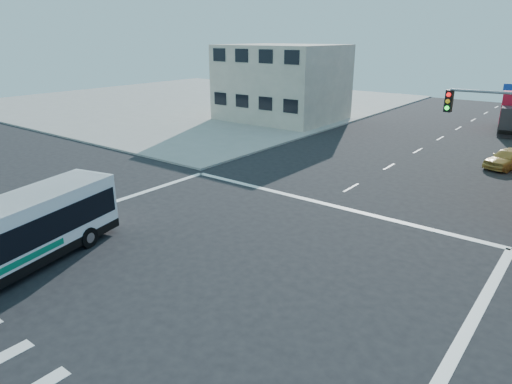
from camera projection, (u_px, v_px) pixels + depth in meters
The scene contains 4 objects.
ground at pixel (206, 268), 18.51m from camera, with size 120.00×120.00×0.00m, color black.
sidewalk_nw at pixel (197, 101), 64.88m from camera, with size 50.00×50.00×0.15m, color gray.
building_west at pixel (282, 83), 49.46m from camera, with size 12.06×10.06×8.00m.
parked_car at pixel (508, 158), 32.25m from camera, with size 1.67×4.14×1.41m, color gold.
Camera 1 is at (11.67, -11.82, 8.97)m, focal length 32.00 mm.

